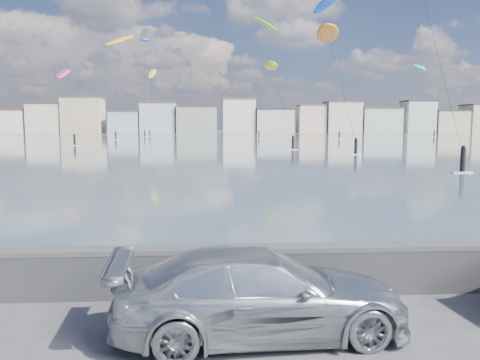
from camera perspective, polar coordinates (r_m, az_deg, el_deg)
The scene contains 14 objects.
bay_water at distance 97.96m, azimuth -3.55°, elevation 4.70°, with size 500.00×177.00×0.00m, color #374551.
far_shore_strip at distance 206.42m, azimuth -3.43°, elevation 5.76°, with size 500.00×60.00×0.00m, color #4C473D.
seawall at distance 9.54m, azimuth -5.65°, elevation -10.67°, with size 400.00×0.36×1.08m.
far_buildings at distance 192.42m, azimuth -3.06°, elevation 7.48°, with size 240.79×13.26×14.60m.
car_silver at distance 7.86m, azimuth 2.55°, elevation -13.57°, with size 1.96×4.83×1.40m, color #B3B7BB.
kitesurfer_0 at distance 141.45m, azimuth 3.07°, elevation 18.27°, with size 7.95×16.01×35.04m.
kitesurfer_1 at distance 65.89m, azimuth 10.67°, elevation 17.01°, with size 5.88×15.41×16.44m.
kitesurfer_5 at distance 147.97m, azimuth -10.66°, elevation 12.50°, with size 2.79×10.16×21.16m.
kitesurfer_7 at distance 91.35m, azimuth -20.80°, elevation 11.85°, with size 6.64×12.30×14.47m.
kitesurfer_8 at distance 128.63m, azimuth -14.48°, elevation 16.02°, with size 8.32×16.66×27.43m.
kitesurfer_9 at distance 149.35m, azimuth 21.00°, elevation 12.61°, with size 3.20×14.45×21.81m.
kitesurfer_11 at distance 81.20m, azimuth 3.86°, elevation 13.54°, with size 3.31×19.82×14.03m.
kitesurfer_15 at distance 128.52m, azimuth 10.83°, elevation 20.56°, with size 8.82×13.68×38.15m.
kitesurfer_16 at distance 154.89m, azimuth -11.50°, elevation 16.31°, with size 3.67×20.54×31.25m.
Camera 1 is at (0.40, -6.40, 3.43)m, focal length 35.00 mm.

